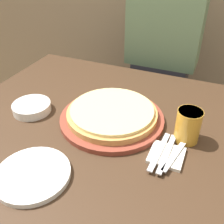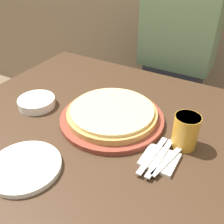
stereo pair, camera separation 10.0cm
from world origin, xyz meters
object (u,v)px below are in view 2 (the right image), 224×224
object	(u,v)px
diner_person	(173,79)
pizza_on_board	(112,115)
side_bowl	(37,102)
spoon	(167,161)
dinner_knife	(160,158)
fork	(153,155)
beer_glass	(186,130)
dinner_plate	(25,167)

from	to	relation	value
diner_person	pizza_on_board	bearing A→B (deg)	-92.54
side_bowl	spoon	world-z (taller)	side_bowl
pizza_on_board	side_bowl	distance (m)	0.34
dinner_knife	fork	bearing A→B (deg)	180.00
fork	dinner_knife	xyz separation A→B (m)	(0.02, 0.00, 0.00)
spoon	fork	bearing A→B (deg)	180.00
beer_glass	side_bowl	bearing A→B (deg)	-173.88
dinner_plate	spoon	xyz separation A→B (m)	(0.38, 0.24, 0.01)
dinner_plate	diner_person	world-z (taller)	diner_person
dinner_plate	dinner_knife	world-z (taller)	dinner_plate
beer_glass	diner_person	bearing A→B (deg)	110.67
beer_glass	side_bowl	world-z (taller)	beer_glass
dinner_plate	fork	world-z (taller)	dinner_plate
beer_glass	fork	xyz separation A→B (m)	(-0.07, -0.11, -0.05)
pizza_on_board	side_bowl	size ratio (longest dim) A/B	2.62
dinner_plate	spoon	distance (m)	0.45
fork	spoon	distance (m)	0.05
dinner_plate	side_bowl	world-z (taller)	side_bowl
pizza_on_board	beer_glass	distance (m)	0.29
beer_glass	dinner_plate	size ratio (longest dim) A/B	0.53
fork	spoon	xyz separation A→B (m)	(0.05, 0.00, -0.00)
pizza_on_board	spoon	world-z (taller)	pizza_on_board
beer_glass	diner_person	distance (m)	0.74
beer_glass	diner_person	size ratio (longest dim) A/B	0.09
dinner_knife	spoon	size ratio (longest dim) A/B	1.18
dinner_plate	fork	xyz separation A→B (m)	(0.33, 0.24, 0.01)
dinner_plate	beer_glass	bearing A→B (deg)	42.19
pizza_on_board	dinner_knife	bearing A→B (deg)	-25.41
side_bowl	diner_person	xyz separation A→B (m)	(0.36, 0.74, -0.13)
beer_glass	pizza_on_board	bearing A→B (deg)	179.59
beer_glass	side_bowl	xyz separation A→B (m)	(-0.61, -0.07, -0.05)
dinner_plate	diner_person	size ratio (longest dim) A/B	0.17
beer_glass	dinner_knife	world-z (taller)	beer_glass
side_bowl	fork	bearing A→B (deg)	-5.00
beer_glass	fork	world-z (taller)	beer_glass
fork	diner_person	size ratio (longest dim) A/B	0.15
dinner_knife	diner_person	size ratio (longest dim) A/B	0.15
diner_person	dinner_plate	bearing A→B (deg)	-97.56
pizza_on_board	fork	bearing A→B (deg)	-27.90
pizza_on_board	spoon	size ratio (longest dim) A/B	2.40
pizza_on_board	side_bowl	bearing A→B (deg)	-168.33
beer_glass	dinner_knife	distance (m)	0.13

